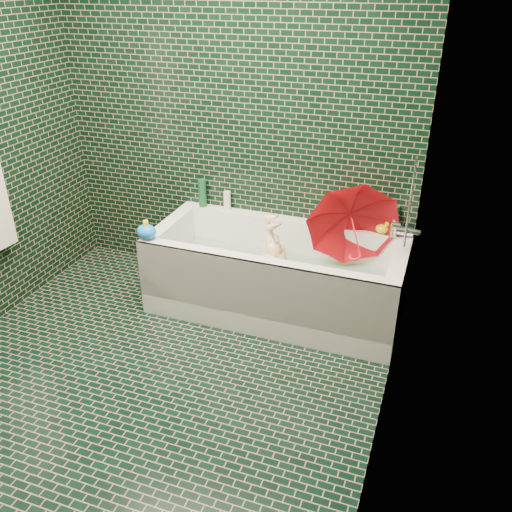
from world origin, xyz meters
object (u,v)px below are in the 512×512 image
(umbrella, at_px, (355,234))
(bathtub, at_px, (275,283))
(child, at_px, (280,274))
(bath_toy, at_px, (146,231))
(rubber_duck, at_px, (383,228))

(umbrella, bearing_deg, bathtub, 173.21)
(child, distance_m, bath_toy, 0.93)
(bathtub, xyz_separation_m, bath_toy, (-0.80, -0.30, 0.40))
(child, xyz_separation_m, bath_toy, (-0.84, -0.27, 0.30))
(child, xyz_separation_m, umbrella, (0.46, 0.12, 0.32))
(rubber_duck, distance_m, bath_toy, 1.58)
(child, bearing_deg, bathtub, -146.83)
(bathtub, bearing_deg, rubber_duck, 26.55)
(bathtub, xyz_separation_m, rubber_duck, (0.65, 0.32, 0.38))
(umbrella, distance_m, rubber_duck, 0.28)
(bathtub, height_order, rubber_duck, rubber_duck)
(umbrella, relative_size, rubber_duck, 5.04)
(rubber_duck, height_order, bath_toy, bath_toy)
(child, height_order, rubber_duck, rubber_duck)
(bath_toy, bearing_deg, rubber_duck, 38.59)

